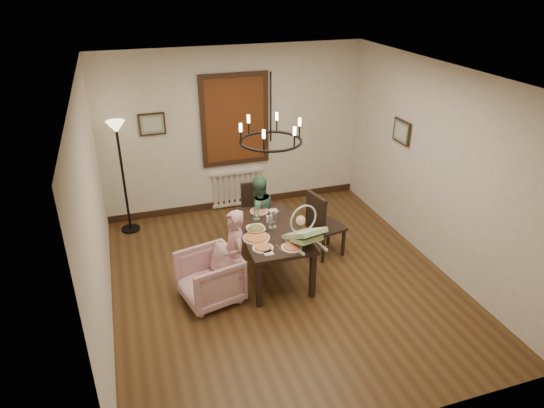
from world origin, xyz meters
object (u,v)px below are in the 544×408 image
chair_far (257,213)px  floor_lamp (124,179)px  chair_right (327,223)px  armchair (210,278)px  dining_table (271,235)px  drinking_glass (271,225)px  elderly_woman (235,263)px  seated_man (258,219)px  baby_bouncer (305,232)px

chair_far → floor_lamp: 2.17m
chair_right → armchair: bearing=94.8°
chair_right → floor_lamp: (-2.76, 1.66, 0.39)m
dining_table → armchair: dining_table is taller
floor_lamp → dining_table: bearing=-46.3°
chair_far → drinking_glass: (-0.09, -0.99, 0.31)m
chair_right → elderly_woman: bearing=100.1°
armchair → floor_lamp: size_ratio=0.40×
dining_table → seated_man: size_ratio=1.57×
elderly_woman → floor_lamp: floor_lamp is taller
chair_far → baby_bouncer: baby_bouncer is taller
seated_man → floor_lamp: (-1.85, 1.17, 0.42)m
baby_bouncer → elderly_woman: bearing=160.3°
armchair → elderly_woman: bearing=65.8°
seated_man → floor_lamp: floor_lamp is taller
elderly_woman → drinking_glass: bearing=118.6°
elderly_woman → floor_lamp: 2.62m
dining_table → floor_lamp: 2.64m
baby_bouncer → drinking_glass: 0.59m
baby_bouncer → dining_table: bearing=106.3°
seated_man → floor_lamp: 2.23m
chair_far → seated_man: bearing=-103.2°
dining_table → baby_bouncer: 0.65m
drinking_glass → seated_man: bearing=87.3°
dining_table → drinking_glass: (-0.00, -0.02, 0.15)m
baby_bouncer → armchair: bearing=159.4°
elderly_woman → chair_right: bearing=108.6°
baby_bouncer → chair_far: bearing=85.2°
dining_table → drinking_glass: size_ratio=10.70×
elderly_woman → drinking_glass: 0.76m
seated_man → dining_table: bearing=76.9°
baby_bouncer → floor_lamp: 3.20m
chair_far → floor_lamp: (-1.90, 0.93, 0.44)m
dining_table → chair_far: bearing=86.1°
armchair → baby_bouncer: 1.35m
chair_right → floor_lamp: size_ratio=0.57×
chair_right → seated_man: 1.03m
chair_right → baby_bouncer: baby_bouncer is taller
seated_man → drinking_glass: 0.80m
baby_bouncer → chair_right: bearing=36.6°
armchair → chair_right: bearing=93.7°
chair_right → armchair: chair_right is taller
chair_far → seated_man: 0.25m
armchair → elderly_woman: 0.38m
chair_far → chair_right: size_ratio=0.89×
armchair → floor_lamp: floor_lamp is taller
chair_far → seated_man: (-0.06, -0.24, 0.03)m
drinking_glass → chair_right: bearing=15.0°
baby_bouncer → drinking_glass: bearing=107.3°
elderly_woman → drinking_glass: size_ratio=7.36×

